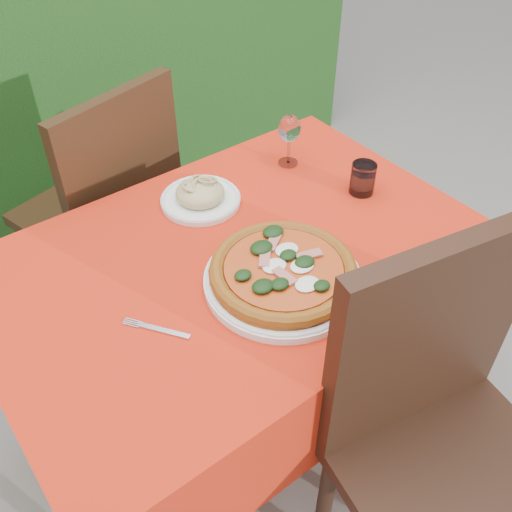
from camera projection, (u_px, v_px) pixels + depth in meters
ground at (242, 418)px, 1.94m from camera, size 60.00×60.00×0.00m
hedge at (5, 14)px, 2.24m from camera, size 3.20×0.55×1.78m
dining_table at (239, 296)px, 1.54m from camera, size 1.26×0.86×0.75m
chair_near at (444, 432)px, 1.23m from camera, size 0.56×0.56×1.05m
chair_far at (109, 203)px, 1.91m from camera, size 0.54×0.54×0.99m
pizza_plate at (283, 274)px, 1.34m from camera, size 0.45×0.45×0.07m
pasta_plate at (200, 196)px, 1.59m from camera, size 0.22×0.22×0.06m
water_glass at (363, 180)px, 1.62m from camera, size 0.07×0.07×0.09m
wine_glass at (289, 130)px, 1.68m from camera, size 0.07×0.07×0.16m
fork at (163, 331)px, 1.25m from camera, size 0.12×0.15×0.00m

